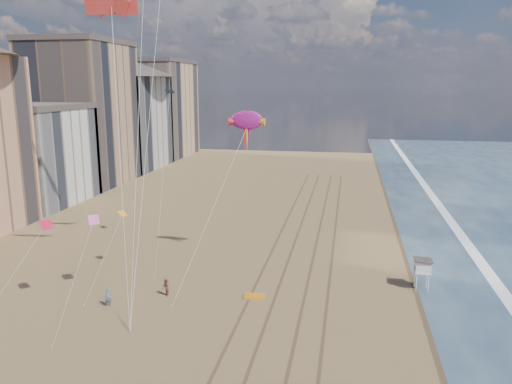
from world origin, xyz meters
TOP-DOWN VIEW (x-y plane):
  - wet_sand at (19.00, 40.00)m, footprint 260.00×260.00m
  - foam at (23.20, 40.00)m, footprint 260.00×260.00m
  - tracks at (2.55, 30.00)m, footprint 7.68×120.00m
  - buildings at (-45.73, 65.59)m, footprint 34.72×131.35m
  - lifeguard_stand at (15.34, 26.72)m, footprint 1.75×1.75m
  - grounded_kite at (-0.77, 21.68)m, footprint 2.05×1.39m
  - show_kite at (-3.18, 30.15)m, footprint 4.35×6.35m
  - kite_flyer_a at (-13.70, 17.31)m, footprint 0.74×0.71m
  - kite_flyer_b at (-9.26, 20.45)m, footprint 1.07×1.08m
  - small_kites at (-15.75, 22.86)m, footprint 7.94×17.14m

SIDE VIEW (x-z plane):
  - wet_sand at x=19.00m, z-range 0.00..0.00m
  - foam at x=23.20m, z-range 0.00..0.00m
  - tracks at x=2.55m, z-range 0.00..0.01m
  - grounded_kite at x=-0.77m, z-range 0.00..0.22m
  - kite_flyer_a at x=-13.70m, z-range 0.00..1.71m
  - kite_flyer_b at x=-9.26m, z-range 0.00..1.76m
  - lifeguard_stand at x=15.34m, z-range 0.85..4.01m
  - small_kites at x=-15.75m, z-range 3.78..17.14m
  - buildings at x=-45.73m, z-range -0.95..28.05m
  - show_kite at x=-3.18m, z-range 6.33..26.39m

